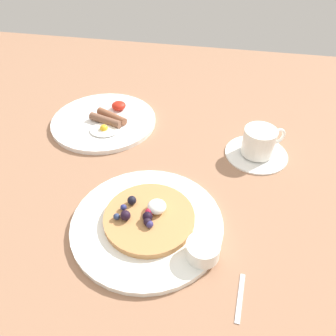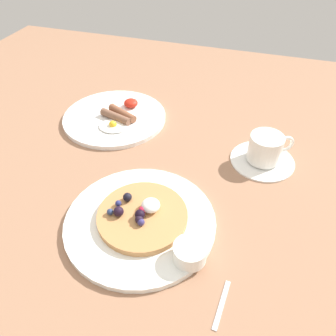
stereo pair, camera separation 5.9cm
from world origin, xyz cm
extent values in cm
cube|color=#9A6E52|center=(0.00, 0.00, -1.50)|extent=(163.65, 152.18, 3.00)
cylinder|color=white|center=(6.28, -13.57, 0.60)|extent=(28.86, 28.86, 1.20)
cylinder|color=tan|center=(6.65, -13.21, 1.85)|extent=(17.20, 17.20, 1.31)
sphere|color=navy|center=(6.63, -13.49, 3.14)|extent=(1.26, 1.26, 1.26)
sphere|color=navy|center=(0.97, -15.07, 3.13)|extent=(1.24, 1.24, 1.24)
sphere|color=black|center=(6.63, -14.26, 3.45)|extent=(1.88, 1.88, 1.88)
sphere|color=black|center=(2.58, -14.77, 3.48)|extent=(1.93, 1.93, 1.93)
sphere|color=black|center=(2.70, -10.82, 3.39)|extent=(1.75, 1.75, 1.75)
sphere|color=red|center=(6.60, -13.02, 3.26)|extent=(1.50, 1.50, 1.50)
sphere|color=navy|center=(7.37, -15.68, 3.19)|extent=(1.36, 1.36, 1.36)
sphere|color=navy|center=(1.55, -12.65, 3.12)|extent=(1.21, 1.21, 1.21)
sphere|color=black|center=(6.86, -15.27, 3.28)|extent=(1.53, 1.53, 1.53)
ellipsoid|color=white|center=(7.80, -11.64, 3.58)|extent=(3.58, 3.58, 2.15)
cylinder|color=white|center=(17.38, -18.96, 2.76)|extent=(5.79, 5.79, 3.13)
cylinder|color=#7D370B|center=(17.38, -18.96, 3.39)|extent=(4.75, 4.75, 0.38)
cylinder|color=white|center=(-13.46, 18.22, 0.60)|extent=(27.77, 27.77, 1.21)
cylinder|color=brown|center=(-11.15, 18.42, 2.23)|extent=(9.18, 5.90, 2.05)
cylinder|color=brown|center=(-12.16, 16.29, 2.23)|extent=(9.41, 4.71, 2.05)
ellipsoid|color=white|center=(-11.49, 13.02, 1.51)|extent=(7.55, 6.41, 0.60)
sphere|color=yellow|center=(-11.49, 13.02, 2.01)|extent=(2.00, 2.00, 2.00)
ellipsoid|color=red|center=(-10.93, 23.93, 2.28)|extent=(3.90, 3.90, 2.15)
cylinder|color=white|center=(26.82, 12.22, 0.40)|extent=(14.78, 14.78, 0.79)
cylinder|color=white|center=(26.82, 12.22, 3.95)|extent=(7.58, 7.58, 6.32)
torus|color=white|center=(30.98, 14.59, 4.27)|extent=(4.17, 2.84, 4.34)
cylinder|color=olive|center=(26.82, 12.22, 5.97)|extent=(6.44, 6.44, 0.51)
cube|color=silver|center=(24.17, -24.85, 0.15)|extent=(1.47, 8.51, 0.30)
camera|label=1|loc=(17.80, -52.00, 50.18)|focal=35.31mm
camera|label=2|loc=(23.50, -50.55, 50.18)|focal=35.31mm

